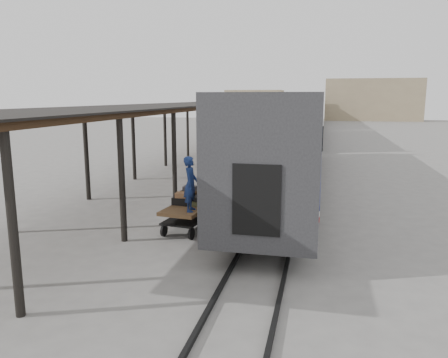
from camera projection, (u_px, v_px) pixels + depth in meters
ground at (184, 226)px, 15.64m from camera, size 160.00×160.00×0.00m
train at (308, 114)px, 46.85m from camera, size 3.45×76.01×4.01m
canopy at (230, 103)px, 38.64m from camera, size 4.90×64.30×4.15m
rails at (308, 139)px, 47.54m from camera, size 1.54×150.00×0.12m
building_far at (371, 100)px, 86.66m from camera, size 18.00×10.00×8.00m
building_left at (255, 104)px, 95.86m from camera, size 12.00×8.00×6.00m
baggage_cart at (190, 212)px, 15.07m from camera, size 1.56×2.55×0.86m
suitcase_stack at (190, 198)px, 15.35m from camera, size 1.34×1.02×0.59m
luggage_tug at (224, 146)px, 36.26m from camera, size 1.11×1.48×1.17m
porter at (191, 184)px, 14.19m from camera, size 0.50×0.70×1.81m
pedestrian at (217, 146)px, 32.80m from camera, size 1.11×0.63×1.79m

